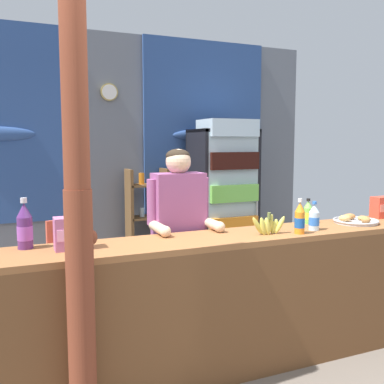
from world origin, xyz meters
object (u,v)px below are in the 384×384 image
(pastry_tray, at_px, (355,220))
(stall_counter, at_px, (239,292))
(soda_bottle_grape_soda, at_px, (25,227))
(soda_bottle_orange_soda, at_px, (300,219))
(plastic_lawn_chair, at_px, (73,259))
(shopkeeper, at_px, (179,226))
(bottle_shelf_rack, at_px, (147,220))
(snack_box_crackers, at_px, (382,207))
(soda_bottle_water, at_px, (314,218))
(banana_bunch, at_px, (269,226))
(snack_box_wafer, at_px, (71,233))
(timber_post, at_px, (78,200))
(drink_fridge, at_px, (224,190))
(soda_bottle_lime_soda, at_px, (308,213))

(pastry_tray, bearing_deg, stall_counter, -173.58)
(soda_bottle_grape_soda, xyz_separation_m, pastry_tray, (2.48, -0.13, -0.11))
(soda_bottle_orange_soda, relative_size, pastry_tray, 0.71)
(plastic_lawn_chair, distance_m, soda_bottle_orange_soda, 2.24)
(shopkeeper, distance_m, pastry_tray, 1.43)
(bottle_shelf_rack, relative_size, snack_box_crackers, 7.13)
(soda_bottle_grape_soda, distance_m, soda_bottle_water, 2.00)
(banana_bunch, bearing_deg, plastic_lawn_chair, 124.34)
(stall_counter, xyz_separation_m, snack_box_wafer, (-1.08, 0.13, 0.47))
(soda_bottle_orange_soda, height_order, snack_box_crackers, soda_bottle_orange_soda)
(stall_counter, height_order, timber_post, timber_post)
(stall_counter, xyz_separation_m, pastry_tray, (1.14, 0.13, 0.40))
(drink_fridge, relative_size, soda_bottle_water, 8.71)
(stall_counter, bearing_deg, drink_fridge, 65.05)
(snack_box_wafer, distance_m, pastry_tray, 2.22)
(shopkeeper, bearing_deg, soda_bottle_grape_soda, -167.98)
(shopkeeper, height_order, soda_bottle_lime_soda, shopkeeper)
(soda_bottle_grape_soda, distance_m, snack_box_crackers, 2.87)
(stall_counter, bearing_deg, timber_post, -166.88)
(drink_fridge, xyz_separation_m, shopkeeper, (-1.25, -1.67, -0.05))
(bottle_shelf_rack, distance_m, soda_bottle_grape_soda, 2.64)
(drink_fridge, xyz_separation_m, pastry_tray, (0.13, -2.03, -0.04))
(bottle_shelf_rack, xyz_separation_m, soda_bottle_water, (0.53, -2.39, 0.37))
(shopkeeper, bearing_deg, soda_bottle_water, -27.79)
(shopkeeper, distance_m, soda_bottle_orange_soda, 0.89)
(soda_bottle_lime_soda, bearing_deg, stall_counter, -161.33)
(soda_bottle_grape_soda, relative_size, banana_bunch, 1.12)
(bottle_shelf_rack, relative_size, plastic_lawn_chair, 1.50)
(bottle_shelf_rack, relative_size, snack_box_wafer, 6.44)
(snack_box_wafer, bearing_deg, shopkeeper, 23.34)
(stall_counter, distance_m, plastic_lawn_chair, 1.89)
(drink_fridge, height_order, plastic_lawn_chair, drink_fridge)
(soda_bottle_grape_soda, xyz_separation_m, snack_box_wafer, (0.26, -0.13, -0.03))
(timber_post, relative_size, snack_box_wafer, 13.55)
(bottle_shelf_rack, height_order, snack_box_wafer, bottle_shelf_rack)
(soda_bottle_grape_soda, distance_m, banana_bunch, 1.62)
(timber_post, distance_m, soda_bottle_lime_soda, 1.96)
(snack_box_crackers, bearing_deg, plastic_lawn_chair, 149.00)
(plastic_lawn_chair, bearing_deg, bottle_shelf_rack, 37.26)
(shopkeeper, distance_m, snack_box_crackers, 1.80)
(shopkeeper, relative_size, pastry_tray, 4.39)
(soda_bottle_lime_soda, relative_size, banana_bunch, 0.72)
(pastry_tray, xyz_separation_m, banana_bunch, (-0.88, -0.09, 0.04))
(bottle_shelf_rack, bearing_deg, pastry_tray, -65.97)
(timber_post, bearing_deg, shopkeeper, 41.27)
(pastry_tray, bearing_deg, soda_bottle_grape_soda, 176.91)
(soda_bottle_orange_soda, relative_size, snack_box_wafer, 1.25)
(snack_box_wafer, bearing_deg, soda_bottle_water, -3.44)
(soda_bottle_orange_soda, bearing_deg, pastry_tray, 13.64)
(drink_fridge, height_order, bottle_shelf_rack, drink_fridge)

